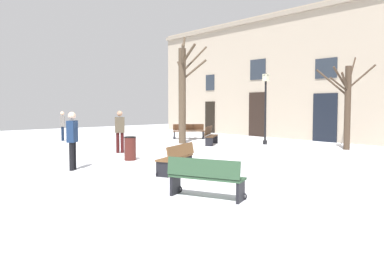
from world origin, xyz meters
name	(u,v)px	position (x,y,z in m)	size (l,w,h in m)	color
ground_plane	(158,153)	(0.00, 0.00, 0.00)	(37.24, 37.24, 0.00)	white
building_facade	(292,74)	(0.00, 9.74, 3.84)	(23.28, 0.60, 7.58)	tan
tree_foreground	(183,90)	(-2.22, 3.24, 2.76)	(2.16, 2.09, 5.67)	#4C3D2D
tree_center	(347,103)	(4.69, 6.94, 2.09)	(2.28, 2.15, 4.21)	#423326
streetlamp	(265,100)	(0.93, 6.02, 2.22)	(0.30, 0.30, 3.62)	black
litter_bin	(130,148)	(1.06, -1.99, 0.43)	(0.44, 0.44, 0.85)	#4C1E19
bench_near_center_tree	(211,135)	(-0.79, 3.85, 0.47)	(1.30, 1.58, 0.93)	#3D2819
bench_facing_shops	(189,131)	(-4.02, 5.19, 0.46)	(1.46, 1.80, 0.87)	#51331E
bench_near_lamp	(205,177)	(6.85, -3.74, 0.45)	(1.70, 1.07, 0.87)	#2D4C33
bench_by_litter_bin	(177,158)	(4.09, -2.28, 0.45)	(1.11, 1.72, 0.84)	brown
person_near_bench	(63,125)	(-7.79, -0.88, 0.90)	(0.44, 0.36, 1.64)	black
person_strolling	(72,138)	(1.66, -4.40, 1.00)	(0.42, 0.43, 1.78)	black
person_crossing_plaza	(120,129)	(-0.98, -1.21, 0.98)	(0.40, 0.44, 1.75)	#350F0F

